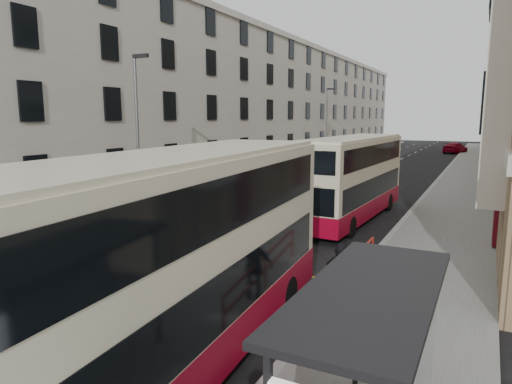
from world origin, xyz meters
The scene contains 18 objects.
ground centered at (0.00, 0.00, 0.00)m, with size 200.00×200.00×0.00m, color black.
pavement_right centered at (8.00, 30.00, 0.07)m, with size 4.00×120.00×0.15m, color slate.
pavement_left centered at (-7.50, 30.00, 0.07)m, with size 3.00×120.00×0.15m, color slate.
kerb_right centered at (6.00, 30.00, 0.07)m, with size 0.25×120.00×0.15m, color #9B9A95.
kerb_left centered at (-6.00, 30.00, 0.07)m, with size 0.25×120.00×0.15m, color #9B9A95.
road_markings centered at (0.00, 45.00, 0.01)m, with size 10.00×110.00×0.01m, color silver, non-canonical shape.
terrace_left centered at (-13.43, 45.50, 6.52)m, with size 9.18×79.00×13.25m.
bus_shelter centered at (8.34, -0.39, 2.14)m, with size 1.65×4.25×2.70m.
guard_railing centered at (6.25, 5.75, 0.86)m, with size 0.06×6.56×1.01m.
street_lamp_near centered at (-6.35, 12.00, 4.64)m, with size 0.93×0.18×8.00m.
street_lamp_far centered at (-6.35, 42.00, 4.64)m, with size 0.93×0.18×8.00m.
double_decker_front centered at (4.16, 0.92, 2.26)m, with size 3.39×11.29×4.44m.
double_decker_rear centered at (3.53, 16.14, 2.11)m, with size 2.85×10.49×4.14m.
pedestrian_far centered at (6.35, 4.90, 1.07)m, with size 1.08×0.45×1.84m, color black.
white_van centered at (-5.20, 40.81, 0.81)m, with size 2.68×5.81×1.62m, color white.
car_silver centered at (-3.92, 55.10, 0.70)m, with size 1.66×4.11×1.40m, color #B6B7BD.
car_dark centered at (-5.20, 71.08, 0.76)m, with size 1.61×4.60×1.52m, color black.
car_red centered at (5.20, 64.69, 0.76)m, with size 2.13×5.24×1.52m, color #950017.
Camera 1 is at (9.47, -5.92, 5.12)m, focal length 32.00 mm.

